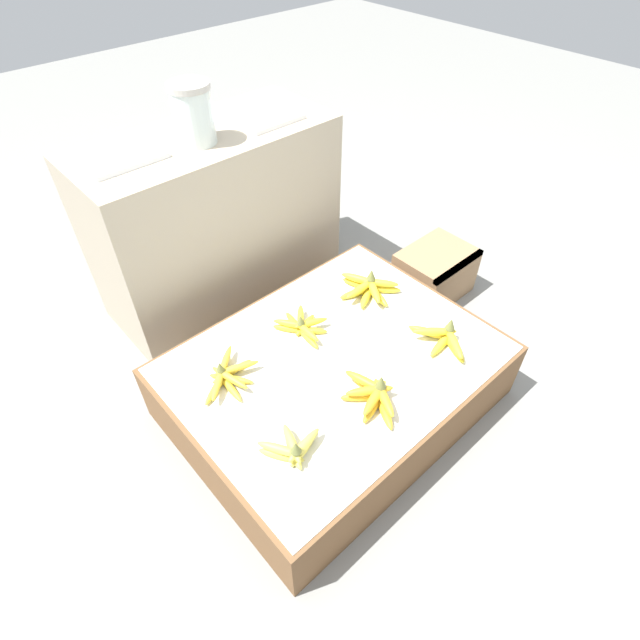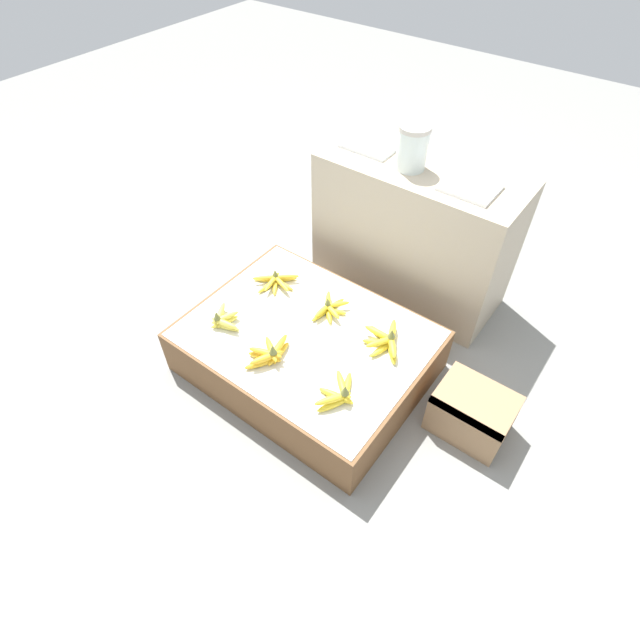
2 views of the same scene
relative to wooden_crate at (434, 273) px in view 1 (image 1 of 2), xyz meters
name	(u,v)px [view 1 (image 1 of 2)]	position (x,y,z in m)	size (l,w,h in m)	color
ground_plane	(333,402)	(-0.83, -0.17, -0.12)	(10.00, 10.00, 0.00)	gray
display_platform	(334,381)	(-0.83, -0.17, 0.01)	(1.16, 0.90, 0.27)	brown
back_vendor_table	(218,221)	(-0.75, 0.70, 0.28)	(1.07, 0.47, 0.81)	tan
wooden_crate	(434,273)	(0.00, 0.00, 0.00)	(0.35, 0.27, 0.24)	#997551
banana_bunch_front_left	(292,448)	(-1.20, -0.37, 0.18)	(0.19, 0.16, 0.10)	#DBCC4C
banana_bunch_front_midleft	(374,395)	(-0.87, -0.40, 0.18)	(0.17, 0.27, 0.12)	gold
banana_bunch_front_midright	(443,338)	(-0.48, -0.39, 0.18)	(0.17, 0.27, 0.11)	yellow
banana_bunch_middle_left	(227,375)	(-1.19, 0.01, 0.17)	(0.25, 0.23, 0.09)	gold
banana_bunch_middle_midleft	(302,326)	(-0.83, 0.02, 0.18)	(0.18, 0.23, 0.09)	yellow
banana_bunch_middle_midright	(368,288)	(-0.48, 0.00, 0.18)	(0.24, 0.25, 0.11)	yellow
glass_jar	(193,113)	(-0.80, 0.64, 0.80)	(0.16, 0.16, 0.22)	silver
foam_tray_white	(265,117)	(-0.48, 0.64, 0.69)	(0.26, 0.22, 0.02)	white
foam_tray_dark	(121,156)	(-1.08, 0.71, 0.69)	(0.28, 0.22, 0.02)	white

